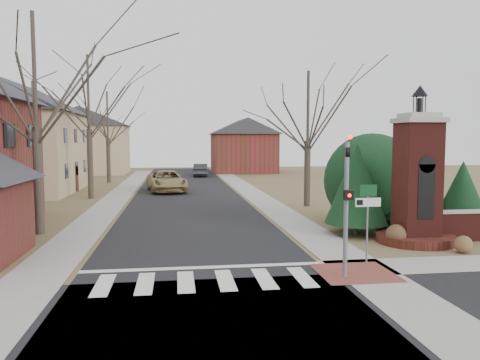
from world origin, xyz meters
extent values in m
plane|color=brown|center=(0.00, 0.00, 0.00)|extent=(120.00, 120.00, 0.00)
cube|color=black|center=(0.00, 22.00, 0.01)|extent=(8.00, 70.00, 0.01)
cube|color=black|center=(0.00, -3.00, 0.01)|extent=(120.00, 8.00, 0.01)
cube|color=silver|center=(0.00, 0.80, 0.01)|extent=(8.00, 2.20, 0.02)
cube|color=silver|center=(0.00, 2.30, 0.01)|extent=(8.00, 0.35, 0.02)
cube|color=gray|center=(5.20, 22.00, 0.01)|extent=(2.00, 60.00, 0.02)
cube|color=gray|center=(-5.20, 22.00, 0.01)|extent=(2.00, 60.00, 0.02)
cube|color=brown|center=(4.80, 1.00, 0.01)|extent=(2.40, 2.40, 0.02)
cylinder|color=slate|center=(4.30, 0.60, 2.10)|extent=(0.14, 0.14, 4.20)
imported|color=black|center=(4.30, 0.60, 4.05)|extent=(0.15, 0.18, 0.90)
sphere|color=#FF0C05|center=(4.30, 0.38, 4.35)|extent=(0.14, 0.14, 0.14)
cube|color=black|center=(4.30, 0.42, 2.60)|extent=(0.28, 0.16, 0.30)
sphere|color=#FF0C05|center=(4.30, 0.33, 2.60)|extent=(0.11, 0.11, 0.11)
cylinder|color=slate|center=(5.60, 2.00, 1.30)|extent=(0.06, 0.06, 2.60)
cube|color=silver|center=(5.60, 1.98, 2.15)|extent=(0.90, 0.03, 0.30)
cube|color=black|center=(5.30, 1.97, 2.15)|extent=(0.22, 0.02, 0.18)
cube|color=#0D401B|center=(5.60, 1.98, 2.55)|extent=(0.60, 0.03, 0.40)
cylinder|color=#511C18|center=(9.00, 5.00, 0.18)|extent=(3.20, 3.20, 0.36)
cube|color=#511C18|center=(9.00, 5.00, 2.50)|extent=(1.50, 1.50, 5.00)
cube|color=black|center=(9.00, 4.28, 2.20)|extent=(0.70, 0.10, 2.20)
cube|color=gray|center=(9.00, 5.00, 5.05)|extent=(1.70, 1.70, 0.20)
cube|color=gray|center=(9.00, 5.00, 5.25)|extent=(1.30, 1.30, 0.20)
cylinder|color=black|center=(9.00, 5.00, 5.65)|extent=(0.20, 0.20, 0.60)
cone|color=black|center=(9.00, 5.00, 6.25)|extent=(0.64, 0.64, 0.45)
cube|color=tan|center=(-13.50, 27.00, 3.20)|extent=(9.00, 12.00, 6.40)
cube|color=tan|center=(-12.00, 48.00, 3.00)|extent=(10.00, 8.00, 6.00)
cube|color=tan|center=(-14.80, 46.40, 6.99)|extent=(0.75, 0.75, 3.08)
cube|color=maroon|center=(8.00, 48.00, 2.50)|extent=(8.00, 8.00, 5.00)
cube|color=maroon|center=(5.76, 46.40, 5.90)|extent=(0.75, 0.75, 2.80)
cylinder|color=#473D33|center=(7.20, 7.00, 0.25)|extent=(0.20, 0.20, 0.50)
cone|color=black|center=(7.20, 7.00, 2.30)|extent=(2.80, 2.80, 3.60)
cylinder|color=#473D33|center=(10.50, 8.20, 0.25)|extent=(0.20, 0.20, 0.50)
cone|color=black|center=(10.50, 8.20, 2.60)|extent=(3.40, 3.40, 4.20)
cylinder|color=#473D33|center=(12.50, 7.20, 0.25)|extent=(0.20, 0.20, 0.50)
cone|color=black|center=(12.50, 7.20, 1.90)|extent=(2.40, 2.40, 2.80)
sphere|color=black|center=(9.00, 9.50, 2.40)|extent=(4.80, 4.80, 4.80)
cylinder|color=#473D33|center=(-7.00, 9.00, 2.42)|extent=(0.40, 0.40, 4.83)
cylinder|color=#473D33|center=(-7.00, 22.00, 2.52)|extent=(0.40, 0.40, 5.04)
cylinder|color=#473D33|center=(-7.50, 35.00, 2.21)|extent=(0.40, 0.40, 4.41)
cylinder|color=#473D33|center=(7.50, 16.00, 2.10)|extent=(0.40, 0.40, 4.20)
imported|color=#A08957|center=(-1.60, 25.93, 0.86)|extent=(3.66, 6.51, 1.72)
imported|color=#2E3035|center=(2.05, 41.76, 0.74)|extent=(1.92, 4.62, 1.49)
sphere|color=brown|center=(7.97, 4.60, 0.43)|extent=(0.86, 0.86, 0.86)
sphere|color=brown|center=(9.85, 3.00, 0.33)|extent=(0.66, 0.66, 0.66)
camera|label=1|loc=(-0.86, -13.01, 4.27)|focal=35.00mm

